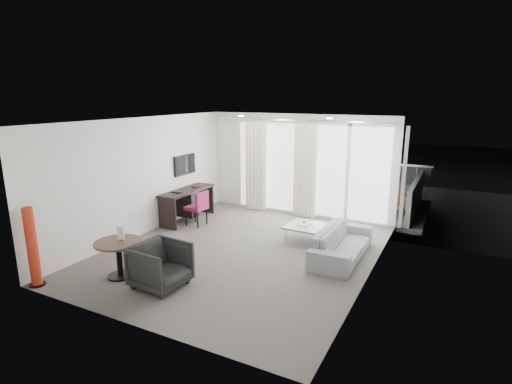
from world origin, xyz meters
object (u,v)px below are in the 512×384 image
at_px(sofa, 342,243).
at_px(coffee_table, 306,233).
at_px(desk_chair, 196,208).
at_px(red_lamp, 32,247).
at_px(desk, 188,205).
at_px(rattan_chair_b, 394,199).
at_px(round_table, 119,259).
at_px(rattan_chair_a, 335,192).
at_px(tub_armchair, 160,265).

bearing_deg(sofa, coffee_table, 61.05).
relative_size(desk_chair, red_lamp, 0.64).
bearing_deg(red_lamp, desk_chair, 82.20).
height_order(desk, rattan_chair_b, rattan_chair_b).
distance_m(coffee_table, rattan_chair_b, 3.27).
xyz_separation_m(red_lamp, rattan_chair_b, (4.60, 6.94, -0.26)).
bearing_deg(desk_chair, desk, 155.18).
xyz_separation_m(round_table, rattan_chair_b, (3.61, 6.07, 0.08)).
bearing_deg(desk_chair, rattan_chair_a, 55.06).
height_order(desk, red_lamp, red_lamp).
height_order(desk_chair, tub_armchair, desk_chair).
bearing_deg(desk, rattan_chair_b, 33.09).
height_order(sofa, rattan_chair_a, rattan_chair_a).
height_order(desk_chair, coffee_table, desk_chair).
xyz_separation_m(desk, rattan_chair_b, (4.50, 2.93, 0.01)).
height_order(round_table, sofa, round_table).
xyz_separation_m(desk, round_table, (0.90, -3.14, -0.07)).
relative_size(desk, coffee_table, 2.13).
height_order(rattan_chair_a, rattan_chair_b, rattan_chair_a).
xyz_separation_m(desk, tub_armchair, (1.77, -3.11, -0.02)).
bearing_deg(desk_chair, red_lamp, -94.54).
bearing_deg(coffee_table, red_lamp, -129.17).
distance_m(desk_chair, red_lamp, 3.83).
distance_m(round_table, tub_armchair, 0.88).
bearing_deg(rattan_chair_a, red_lamp, -110.83).
height_order(red_lamp, rattan_chair_b, red_lamp).
xyz_separation_m(red_lamp, sofa, (4.17, 3.46, -0.38)).
height_order(desk, sofa, desk).
bearing_deg(sofa, rattan_chair_a, 18.73).
xyz_separation_m(round_table, rattan_chair_a, (2.00, 6.06, 0.08)).
bearing_deg(coffee_table, rattan_chair_a, 94.80).
relative_size(round_table, red_lamp, 0.60).
xyz_separation_m(desk_chair, coffee_table, (2.72, 0.19, -0.25)).
bearing_deg(round_table, desk, 105.93).
relative_size(coffee_table, sofa, 0.40).
bearing_deg(tub_armchair, coffee_table, -20.14).
distance_m(tub_armchair, rattan_chair_a, 6.13).
height_order(round_table, rattan_chair_b, rattan_chair_b).
bearing_deg(coffee_table, round_table, -125.91).
xyz_separation_m(round_table, sofa, (3.18, 2.59, -0.03)).
bearing_deg(rattan_chair_a, sofa, -68.73).
relative_size(round_table, sofa, 0.41).
xyz_separation_m(desk, coffee_table, (3.14, -0.03, -0.21)).
bearing_deg(desk_chair, coffee_table, 7.31).
height_order(desk_chair, rattan_chair_a, desk_chair).
distance_m(sofa, rattan_chair_b, 3.51).
bearing_deg(desk, red_lamp, -91.36).
bearing_deg(round_table, red_lamp, -138.71).
bearing_deg(desk, tub_armchair, -60.27).
height_order(round_table, rattan_chair_a, rattan_chair_a).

